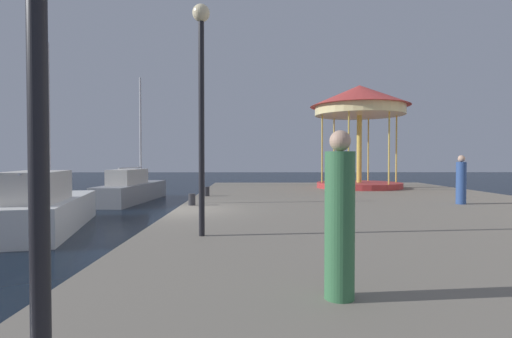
{
  "coord_description": "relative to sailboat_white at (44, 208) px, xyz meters",
  "views": [
    {
      "loc": [
        2.43,
        -12.48,
        2.39
      ],
      "look_at": [
        2.63,
        4.45,
        1.97
      ],
      "focal_mm": 27.79,
      "sensor_mm": 36.0,
      "label": 1
    }
  ],
  "objects": [
    {
      "name": "lamp_post_mid_promenade",
      "position": [
        5.86,
        -5.02,
        3.24
      ],
      "size": [
        0.36,
        0.36,
        4.76
      ],
      "color": "black",
      "rests_on": "quay_dock"
    },
    {
      "name": "sailboat_white",
      "position": [
        0.0,
        0.0,
        0.0
      ],
      "size": [
        3.5,
        6.88,
        6.38
      ],
      "color": "white",
      "rests_on": "ground"
    },
    {
      "name": "sailboat_grey",
      "position": [
        0.18,
        9.02,
        -0.05
      ],
      "size": [
        2.21,
        7.35,
        7.24
      ],
      "color": "gray",
      "rests_on": "ground"
    },
    {
      "name": "ground_plane",
      "position": [
        4.45,
        -0.72,
        -0.76
      ],
      "size": [
        120.0,
        120.0,
        0.0
      ],
      "primitive_type": "plane",
      "color": "black"
    },
    {
      "name": "bollard_south",
      "position": [
        4.83,
        0.44,
        0.24
      ],
      "size": [
        0.24,
        0.24,
        0.4
      ],
      "primitive_type": "cylinder",
      "color": "#2D2D33",
      "rests_on": "quay_dock"
    },
    {
      "name": "carousel",
      "position": [
        12.87,
        8.67,
        4.32
      ],
      "size": [
        5.43,
        5.43,
        5.67
      ],
      "color": "#B23333",
      "rests_on": "quay_dock"
    },
    {
      "name": "person_by_the_water",
      "position": [
        7.88,
        -8.74,
        0.94
      ],
      "size": [
        0.34,
        0.34,
        1.91
      ],
      "color": "#387247",
      "rests_on": "quay_dock"
    },
    {
      "name": "bollard_center",
      "position": [
        4.96,
        3.86,
        0.24
      ],
      "size": [
        0.24,
        0.24,
        0.4
      ],
      "primitive_type": "cylinder",
      "color": "#2D2D33",
      "rests_on": "quay_dock"
    },
    {
      "name": "quay_dock",
      "position": [
        11.35,
        -0.72,
        -0.36
      ],
      "size": [
        13.8,
        28.7,
        0.8
      ],
      "primitive_type": "cube",
      "color": "gray",
      "rests_on": "ground"
    },
    {
      "name": "person_mid_promenade",
      "position": [
        14.32,
        0.7,
        0.85
      ],
      "size": [
        0.34,
        0.34,
        1.73
      ],
      "color": "#2D4C8C",
      "rests_on": "quay_dock"
    }
  ]
}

